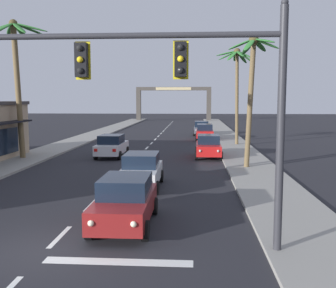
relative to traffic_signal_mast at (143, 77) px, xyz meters
name	(u,v)px	position (x,y,z in m)	size (l,w,h in m)	color
ground_plane	(46,251)	(-2.79, -0.22, -4.90)	(220.00, 220.00, 0.00)	#232328
sidewalk_right	(241,155)	(5.01, 19.78, -4.83)	(3.20, 110.00, 0.14)	gray
sidewalk_left	(43,153)	(-10.59, 19.78, -4.83)	(3.20, 110.00, 0.14)	gray
lane_markings	(145,155)	(-2.37, 19.25, -4.90)	(4.28, 86.52, 0.01)	silver
traffic_signal_mast	(143,77)	(0.00, 0.00, 0.00)	(10.97, 0.41, 6.92)	#2D2D33
sedan_lead_at_stop_bar	(125,201)	(-0.93, 2.26, -4.05)	(1.95, 4.45, 1.68)	maroon
sedan_third_in_queue	(141,170)	(-1.16, 8.15, -4.05)	(1.97, 4.46, 1.68)	silver
sedan_oncoming_far	(112,146)	(-4.76, 18.34, -4.05)	(2.01, 4.48, 1.68)	silver
sedan_parked_nearest_kerb	(202,128)	(2.31, 37.36, -4.05)	(2.01, 4.48, 1.68)	#4C515B
sedan_parked_mid_kerb	(208,146)	(2.47, 18.63, -4.05)	(1.97, 4.46, 1.68)	red
sedan_parked_far_kerb	(205,132)	(2.55, 31.69, -4.05)	(1.99, 4.47, 1.68)	red
palm_left_second	(16,62)	(-11.15, 16.76, 2.02)	(4.74, 4.74, 9.86)	brown
palm_right_second	(252,75)	(4.89, 13.78, 0.87)	(3.08, 2.78, 8.17)	brown
palm_right_third	(237,72)	(5.27, 26.47, 1.91)	(3.59, 3.67, 8.98)	brown
town_gateway_arch	(174,99)	(-2.79, 69.79, -0.47)	(15.16, 0.90, 6.83)	#423D38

